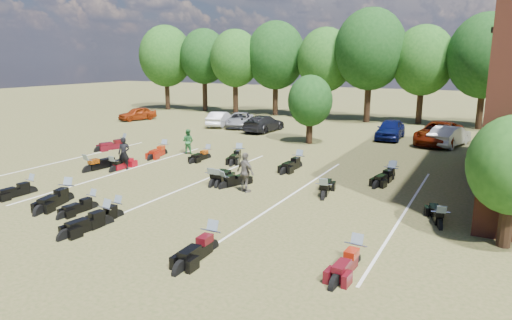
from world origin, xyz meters
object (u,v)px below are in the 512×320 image
Objects in this scene: person_grey at (245,172)px; motorcycle_7 at (114,172)px; car_4 at (390,129)px; motorcycle_14 at (124,148)px; person_green at (188,141)px; motorcycle_3 at (117,217)px; motorcycle_0 at (31,193)px; car_0 at (137,114)px; person_black at (124,154)px.

motorcycle_7 is (-8.31, 0.04, -0.94)m from person_grey.
car_4 is 1.77× the size of motorcycle_14.
person_green is 9.55m from person_grey.
motorcycle_14 reaches higher than motorcycle_7.
person_green reaches higher than motorcycle_3.
car_4 is 25.19m from motorcycle_0.
motorcycle_0 is 0.98× the size of motorcycle_7.
motorcycle_7 is at bearing -32.31° from car_0.
person_grey is 8.36m from motorcycle_7.
person_green is 0.86× the size of person_grey.
person_green is 10.70m from motorcycle_0.
person_grey is (-2.92, -17.60, 0.19)m from car_4.
person_grey is at bearing -23.86° from person_black.
person_black is at bearing 131.95° from motorcycle_3.
person_black is 0.96× the size of person_grey.
motorcycle_3 is (-2.79, -5.32, -0.94)m from person_grey.
person_black reaches higher than car_0.
car_4 is at bearing 37.96° from person_black.
motorcycle_14 is at bearing -32.59° from car_0.
motorcycle_3 is at bearing -27.98° from motorcycle_14.
car_4 is at bearing -124.49° from motorcycle_7.
motorcycle_3 is (18.97, -22.22, -0.65)m from car_0.
person_green is at bearing 25.04° from motorcycle_14.
person_black is (-11.04, -16.89, 0.15)m from car_4.
person_green is at bearing -18.68° from car_0.
person_green is at bearing -133.52° from car_4.
person_grey is 0.89× the size of motorcycle_3.
motorcycle_14 is (-4.52, 4.65, -0.90)m from person_black.
car_0 is at bearing 130.98° from motorcycle_3.
motorcycle_14 is at bearing 114.64° from motorcycle_0.
motorcycle_0 is (-0.59, -5.45, -0.90)m from person_black.
motorcycle_7 is (-0.78, -5.83, -0.81)m from person_green.
motorcycle_0 is at bearing 174.82° from motorcycle_3.
person_black is 1.12× the size of person_green.
person_black is at bearing -107.35° from motorcycle_7.
person_black is at bearing 16.33° from person_grey.
motorcycle_7 is at bearing 21.02° from person_grey.
person_green reaches higher than motorcycle_14.
car_0 is at bearing -53.27° from motorcycle_7.
person_black is 0.83× the size of motorcycle_0.
car_4 is at bearing -78.10° from person_grey.
motorcycle_14 reaches higher than motorcycle_3.
motorcycle_3 is at bearing -2.29° from motorcycle_0.
motorcycle_7 is at bearing 88.51° from motorcycle_0.
car_0 is 21.57m from motorcycle_7.
motorcycle_0 is (13.05, -21.63, -0.65)m from car_0.
motorcycle_14 is at bearing 115.34° from person_black.
person_green is (-10.45, -11.73, 0.06)m from car_4.
person_green is at bearing 113.44° from motorcycle_3.
person_green is 0.77× the size of motorcycle_3.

